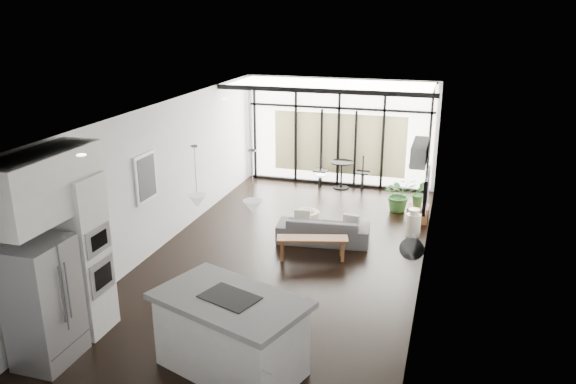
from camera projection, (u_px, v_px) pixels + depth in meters
The scene contains 27 objects.
floor at pixel (283, 260), 10.49m from camera, with size 5.00×10.00×0.00m, color black.
ceiling at pixel (283, 112), 9.61m from camera, with size 5.00×10.00×0.00m, color white.
wall_left at pixel (159, 178), 10.73m from camera, with size 0.02×10.00×2.80m, color white.
wall_right at pixel (426, 202), 9.38m from camera, with size 0.02×10.00×2.80m, color white.
wall_back at pixel (339, 132), 14.60m from camera, with size 5.00×0.02×2.80m, color white.
wall_front at pixel (134, 340), 5.51m from camera, with size 5.00×0.02×2.80m, color white.
glazing at pixel (339, 133), 14.49m from camera, with size 5.00×0.20×2.80m, color black.
skylight at pixel (333, 84), 13.26m from camera, with size 4.70×1.90×0.06m, color white.
neighbour_building at pixel (339, 144), 14.65m from camera, with size 3.50×0.02×1.60m, color beige.
island at pixel (231, 334), 7.19m from camera, with size 1.92×1.14×1.05m, color white.
cooktop at pixel (230, 297), 7.02m from camera, with size 0.71×0.48×0.01m, color black.
fridge at pixel (44, 303), 7.29m from camera, with size 0.66×0.82×1.70m, color #9B9CA0.
appliance_column at pixel (81, 255), 7.90m from camera, with size 0.61×0.64×2.36m, color white.
upper_cabinets at pixel (44, 185), 7.15m from camera, with size 0.62×1.75×0.86m, color white.
pendant_left at pixel (197, 201), 7.56m from camera, with size 0.26×0.26×0.18m, color white.
pendant_right at pixel (253, 207), 7.34m from camera, with size 0.26×0.26×0.18m, color white.
sofa at pixel (323, 225), 11.21m from camera, with size 1.83×0.54×0.72m, color #515053.
console_bench at pixel (312, 248), 10.50m from camera, with size 1.32×0.33×0.42m, color brown.
pouf at pixel (307, 221), 11.84m from camera, with size 0.53×0.53×0.42m, color beige.
crate at pixel (418, 213), 12.38m from camera, with size 0.45×0.45×0.34m, color brown.
plant_tall at pixel (399, 198), 12.93m from camera, with size 0.74×0.82×0.64m, color #376D2F.
plant_crate at pixel (419, 200), 12.28m from camera, with size 0.33×0.60×0.26m, color #376D2F.
milk_can at pixel (413, 222), 11.53m from camera, with size 0.30×0.30×0.59m, color beige.
bistro_set at pixel (341, 175), 14.55m from camera, with size 1.51×0.61×0.73m, color black.
tv at pixel (427, 190), 10.33m from camera, with size 0.05×1.10×0.65m, color black.
ac_unit at pixel (420, 152), 8.35m from camera, with size 0.22×0.90×0.30m, color silver.
framed_art at pixel (146, 177), 10.22m from camera, with size 0.04×0.70×0.90m, color black.
Camera 1 is at (2.81, -9.14, 4.52)m, focal length 35.00 mm.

